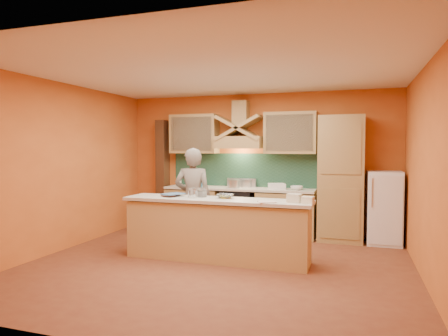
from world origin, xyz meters
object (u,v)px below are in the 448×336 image
(mixing_bowl, at_px, (225,196))
(person, at_px, (193,199))
(kitchen_scale, at_px, (201,194))
(stove, at_px, (239,211))
(fridge, at_px, (384,208))

(mixing_bowl, bearing_deg, person, 149.69)
(kitchen_scale, height_order, mixing_bowl, kitchen_scale)
(stove, bearing_deg, person, -106.33)
(fridge, height_order, mixing_bowl, fridge)
(stove, distance_m, kitchen_scale, 1.86)
(kitchen_scale, bearing_deg, fridge, 28.21)
(stove, relative_size, kitchen_scale, 8.17)
(person, bearing_deg, stove, -120.04)
(person, bearing_deg, mixing_bowl, 135.98)
(stove, height_order, mixing_bowl, mixing_bowl)
(fridge, distance_m, kitchen_scale, 3.34)
(stove, distance_m, person, 1.50)
(mixing_bowl, bearing_deg, kitchen_scale, 176.50)
(stove, bearing_deg, fridge, 0.00)
(fridge, relative_size, mixing_bowl, 5.01)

